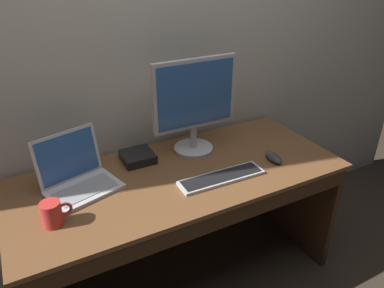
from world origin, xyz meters
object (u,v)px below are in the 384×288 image
external_monitor (195,105)px  computer_mouse (274,157)px  coffee_mug (52,214)px  external_drive_box (138,157)px  wired_keyboard (222,177)px  laptop_silver (79,178)px

external_monitor → computer_mouse: size_ratio=4.06×
external_monitor → coffee_mug: size_ratio=4.18×
external_drive_box → coffee_mug: coffee_mug is taller
computer_mouse → coffee_mug: (-1.07, 0.01, 0.03)m
wired_keyboard → computer_mouse: 0.33m
laptop_silver → external_monitor: size_ratio=0.71×
external_monitor → external_drive_box: 0.39m
computer_mouse → coffee_mug: 1.07m
wired_keyboard → computer_mouse: computer_mouse is taller
laptop_silver → wired_keyboard: (0.60, -0.24, -0.04)m
wired_keyboard → computer_mouse: size_ratio=3.42×
wired_keyboard → external_drive_box: external_drive_box is taller
external_monitor → wired_keyboard: bearing=-92.9°
computer_mouse → external_drive_box: external_drive_box is taller
external_monitor → external_drive_box: size_ratio=3.22×
laptop_silver → external_drive_box: 0.33m
laptop_silver → coffee_mug: 0.25m
external_drive_box → laptop_silver: bearing=-161.5°
external_monitor → coffee_mug: 0.84m
external_monitor → computer_mouse: (0.31, -0.27, -0.25)m
external_monitor → wired_keyboard: external_monitor is taller
wired_keyboard → computer_mouse: bearing=4.2°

